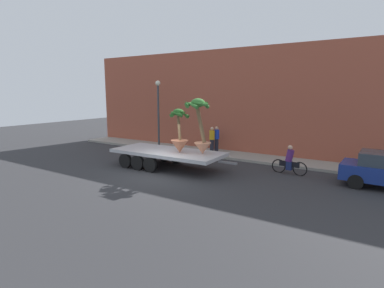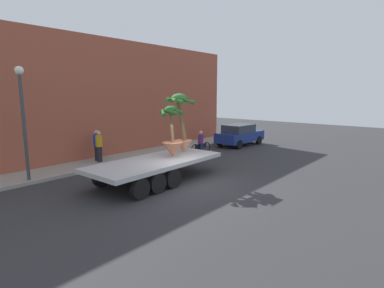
{
  "view_description": "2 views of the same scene",
  "coord_description": "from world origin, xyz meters",
  "px_view_note": "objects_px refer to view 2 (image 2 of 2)",
  "views": [
    {
      "loc": [
        9.41,
        -11.92,
        4.18
      ],
      "look_at": [
        0.47,
        2.06,
        1.35
      ],
      "focal_mm": 28.55,
      "sensor_mm": 36.0,
      "label": 1
    },
    {
      "loc": [
        -9.59,
        -8.37,
        3.89
      ],
      "look_at": [
        2.28,
        1.74,
        1.26
      ],
      "focal_mm": 28.44,
      "sensor_mm": 36.0,
      "label": 2
    }
  ],
  "objects_px": {
    "street_lamp": "(23,109)",
    "pedestrian_far_left": "(97,145)",
    "potted_palm_middle": "(172,138)",
    "pedestrian_near_gate": "(99,146)",
    "flatbed_trailer": "(152,165)",
    "potted_palm_rear": "(181,122)",
    "parked_car": "(240,134)",
    "cyclist": "(201,144)"
  },
  "relations": [
    {
      "from": "potted_palm_middle",
      "to": "cyclist",
      "type": "distance_m",
      "value": 5.86
    },
    {
      "from": "flatbed_trailer",
      "to": "pedestrian_far_left",
      "type": "xyz_separation_m",
      "value": [
        0.55,
        5.17,
        0.26
      ]
    },
    {
      "from": "flatbed_trailer",
      "to": "cyclist",
      "type": "height_order",
      "value": "cyclist"
    },
    {
      "from": "potted_palm_rear",
      "to": "street_lamp",
      "type": "distance_m",
      "value": 6.9
    },
    {
      "from": "potted_palm_rear",
      "to": "potted_palm_middle",
      "type": "xyz_separation_m",
      "value": [
        -1.06,
        -0.39,
        -0.6
      ]
    },
    {
      "from": "potted_palm_middle",
      "to": "pedestrian_far_left",
      "type": "bearing_deg",
      "value": 96.15
    },
    {
      "from": "cyclist",
      "to": "street_lamp",
      "type": "relative_size",
      "value": 0.38
    },
    {
      "from": "flatbed_trailer",
      "to": "cyclist",
      "type": "distance_m",
      "value": 6.72
    },
    {
      "from": "potted_palm_middle",
      "to": "parked_car",
      "type": "xyz_separation_m",
      "value": [
        9.61,
        2.31,
        -1.05
      ]
    },
    {
      "from": "pedestrian_far_left",
      "to": "street_lamp",
      "type": "height_order",
      "value": "street_lamp"
    },
    {
      "from": "pedestrian_far_left",
      "to": "potted_palm_rear",
      "type": "bearing_deg",
      "value": -71.64
    },
    {
      "from": "potted_palm_middle",
      "to": "parked_car",
      "type": "bearing_deg",
      "value": 13.55
    },
    {
      "from": "street_lamp",
      "to": "pedestrian_far_left",
      "type": "bearing_deg",
      "value": 15.87
    },
    {
      "from": "parked_car",
      "to": "street_lamp",
      "type": "height_order",
      "value": "street_lamp"
    },
    {
      "from": "potted_palm_rear",
      "to": "street_lamp",
      "type": "bearing_deg",
      "value": 147.08
    },
    {
      "from": "flatbed_trailer",
      "to": "parked_car",
      "type": "bearing_deg",
      "value": 11.57
    },
    {
      "from": "flatbed_trailer",
      "to": "potted_palm_middle",
      "type": "relative_size",
      "value": 3.13
    },
    {
      "from": "parked_car",
      "to": "pedestrian_near_gate",
      "type": "relative_size",
      "value": 2.45
    },
    {
      "from": "street_lamp",
      "to": "pedestrian_near_gate",
      "type": "bearing_deg",
      "value": 10.64
    },
    {
      "from": "potted_palm_rear",
      "to": "parked_car",
      "type": "distance_m",
      "value": 8.92
    },
    {
      "from": "cyclist",
      "to": "parked_car",
      "type": "distance_m",
      "value": 4.44
    },
    {
      "from": "potted_palm_rear",
      "to": "potted_palm_middle",
      "type": "bearing_deg",
      "value": -159.82
    },
    {
      "from": "potted_palm_rear",
      "to": "cyclist",
      "type": "distance_m",
      "value": 4.95
    },
    {
      "from": "cyclist",
      "to": "pedestrian_far_left",
      "type": "relative_size",
      "value": 1.08
    },
    {
      "from": "flatbed_trailer",
      "to": "potted_palm_rear",
      "type": "xyz_separation_m",
      "value": [
        2.18,
        0.27,
        1.69
      ]
    },
    {
      "from": "flatbed_trailer",
      "to": "pedestrian_far_left",
      "type": "relative_size",
      "value": 4.29
    },
    {
      "from": "flatbed_trailer",
      "to": "potted_palm_middle",
      "type": "height_order",
      "value": "potted_palm_middle"
    },
    {
      "from": "street_lamp",
      "to": "potted_palm_rear",
      "type": "bearing_deg",
      "value": -32.92
    },
    {
      "from": "flatbed_trailer",
      "to": "cyclist",
      "type": "xyz_separation_m",
      "value": [
        6.29,
        2.35,
        -0.11
      ]
    },
    {
      "from": "potted_palm_rear",
      "to": "street_lamp",
      "type": "relative_size",
      "value": 0.6
    },
    {
      "from": "potted_palm_rear",
      "to": "pedestrian_far_left",
      "type": "distance_m",
      "value": 5.36
    },
    {
      "from": "pedestrian_near_gate",
      "to": "parked_car",
      "type": "bearing_deg",
      "value": -13.91
    },
    {
      "from": "flatbed_trailer",
      "to": "street_lamp",
      "type": "bearing_deg",
      "value": 131.82
    },
    {
      "from": "potted_palm_middle",
      "to": "pedestrian_near_gate",
      "type": "relative_size",
      "value": 1.37
    },
    {
      "from": "pedestrian_near_gate",
      "to": "potted_palm_rear",
      "type": "bearing_deg",
      "value": -68.66
    },
    {
      "from": "parked_car",
      "to": "pedestrian_far_left",
      "type": "height_order",
      "value": "pedestrian_far_left"
    },
    {
      "from": "cyclist",
      "to": "pedestrian_near_gate",
      "type": "xyz_separation_m",
      "value": [
        -5.86,
        2.4,
        0.37
      ]
    },
    {
      "from": "parked_car",
      "to": "street_lamp",
      "type": "relative_size",
      "value": 0.87
    },
    {
      "from": "potted_palm_middle",
      "to": "street_lamp",
      "type": "xyz_separation_m",
      "value": [
        -4.7,
        4.11,
        1.36
      ]
    },
    {
      "from": "potted_palm_rear",
      "to": "parked_car",
      "type": "relative_size",
      "value": 0.69
    },
    {
      "from": "flatbed_trailer",
      "to": "parked_car",
      "type": "height_order",
      "value": "parked_car"
    },
    {
      "from": "pedestrian_far_left",
      "to": "street_lamp",
      "type": "relative_size",
      "value": 0.35
    }
  ]
}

